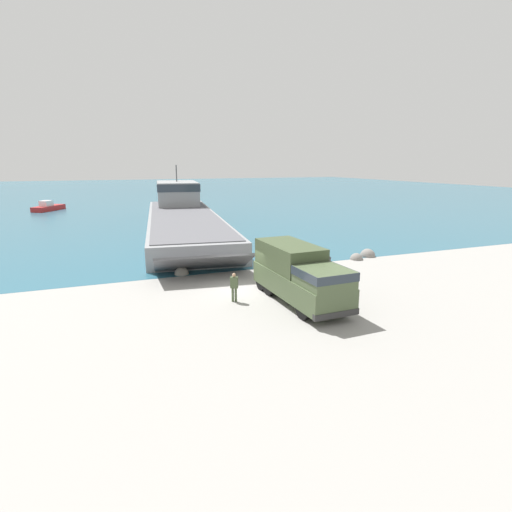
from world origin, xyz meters
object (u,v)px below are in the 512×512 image
object	(u,v)px
military_truck	(299,274)
mooring_bollard	(329,261)
moored_boat_a	(190,201)
landing_craft	(182,212)
moored_boat_b	(48,207)
soldier_on_ramp	(234,285)

from	to	relation	value
military_truck	mooring_bollard	world-z (taller)	military_truck
moored_boat_a	mooring_bollard	size ratio (longest dim) A/B	9.09
landing_craft	moored_boat_b	bearing A→B (deg)	132.51
moored_boat_a	soldier_on_ramp	bearing A→B (deg)	-99.49
military_truck	soldier_on_ramp	world-z (taller)	military_truck
military_truck	mooring_bollard	distance (m)	8.38
soldier_on_ramp	moored_boat_a	distance (m)	58.15
moored_boat_b	landing_craft	bearing A→B (deg)	-24.19
soldier_on_ramp	mooring_bollard	distance (m)	10.34
soldier_on_ramp	moored_boat_a	xyz separation A→B (m)	(9.35, 57.39, -0.28)
military_truck	soldier_on_ramp	distance (m)	3.83
military_truck	moored_boat_b	world-z (taller)	military_truck
moored_boat_a	military_truck	bearing A→B (deg)	-95.91
landing_craft	moored_boat_a	world-z (taller)	landing_craft
mooring_bollard	landing_craft	bearing A→B (deg)	104.78
military_truck	moored_boat_b	size ratio (longest dim) A/B	1.20
military_truck	mooring_bollard	xyz separation A→B (m)	(5.66, 6.06, -1.16)
landing_craft	mooring_bollard	xyz separation A→B (m)	(6.61, -25.04, -1.33)
moored_boat_b	soldier_on_ramp	bearing A→B (deg)	-43.87
landing_craft	soldier_on_ramp	size ratio (longest dim) A/B	23.82
soldier_on_ramp	moored_boat_b	size ratio (longest dim) A/B	0.27
soldier_on_ramp	landing_craft	bearing A→B (deg)	-157.91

